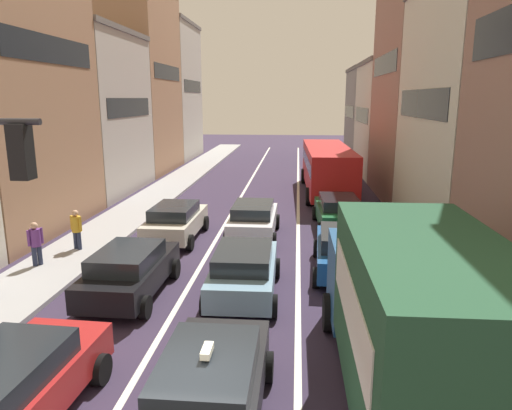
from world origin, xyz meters
TOP-DOWN VIEW (x-y plane):
  - sidewalk_left at (-6.70, 20.00)m, footprint 2.60×64.00m
  - lane_stripe_left at (-1.70, 20.00)m, footprint 0.16×60.00m
  - lane_stripe_right at (1.70, 20.00)m, footprint 0.16×60.00m
  - building_row_left at (-12.00, 22.81)m, footprint 7.20×43.90m
  - building_row_right at (9.90, 20.09)m, footprint 7.20×43.90m
  - removalist_box_truck at (3.70, 1.95)m, footprint 2.76×7.72m
  - taxi_centre_lane_front at (0.15, 1.05)m, footprint 2.07×4.31m
  - sedan_left_lane_front at (-3.32, 0.71)m, footprint 2.23×4.38m
  - sedan_centre_lane_second at (0.09, 6.88)m, footprint 2.12×4.33m
  - wagon_left_lane_second at (-3.25, 6.54)m, footprint 2.12×4.33m
  - hatchback_centre_lane_third at (-0.19, 12.87)m, footprint 2.07×4.31m
  - sedan_left_lane_third at (-3.36, 12.30)m, footprint 2.10×4.32m
  - sedan_right_lane_behind_truck at (3.23, 9.03)m, footprint 2.20×4.37m
  - wagon_right_lane_far at (3.47, 14.57)m, footprint 2.20×4.37m
  - bus_mid_queue_primary at (3.41, 22.36)m, footprint 3.03×10.57m
  - pedestrian_near_kerb at (-6.65, 10.28)m, footprint 0.51×0.34m
  - pedestrian_far_sidewalk at (-7.22, 8.45)m, footprint 0.36×0.45m

SIDE VIEW (x-z plane):
  - lane_stripe_left at x=-1.70m, z-range 0.00..0.01m
  - lane_stripe_right at x=1.70m, z-range 0.00..0.01m
  - sidewalk_left at x=-6.70m, z-range 0.00..0.14m
  - sedan_left_lane_front at x=-3.32m, z-range 0.05..1.54m
  - sedan_centre_lane_second at x=0.09m, z-range 0.05..1.54m
  - wagon_left_lane_second at x=-3.25m, z-range 0.05..1.54m
  - hatchback_centre_lane_third at x=-0.19m, z-range 0.05..1.54m
  - sedan_left_lane_third at x=-3.36m, z-range 0.05..1.54m
  - sedan_right_lane_behind_truck at x=3.23m, z-range 0.05..1.54m
  - wagon_right_lane_far at x=3.47m, z-range 0.05..1.54m
  - taxi_centre_lane_front at x=0.15m, z-range -0.03..1.63m
  - pedestrian_near_kerb at x=-6.65m, z-range 0.12..1.78m
  - pedestrian_far_sidewalk at x=-7.22m, z-range 0.12..1.78m
  - bus_mid_queue_primary at x=3.41m, z-range 0.31..3.21m
  - removalist_box_truck at x=3.70m, z-range 0.18..3.76m
  - building_row_right at x=9.90m, z-range -1.29..12.82m
  - building_row_left at x=-12.00m, z-range -0.87..13.40m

